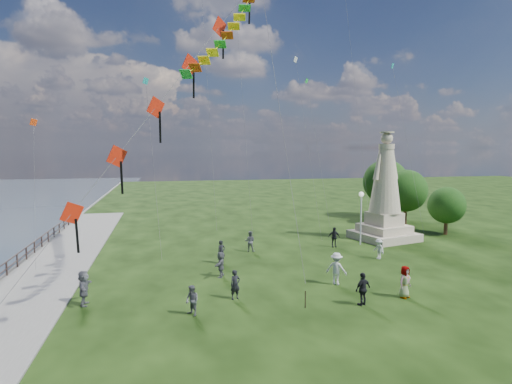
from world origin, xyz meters
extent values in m
cube|color=slate|center=(-14.00, 8.00, 0.05)|extent=(5.00, 60.00, 0.10)
cylinder|color=black|center=(-16.30, 12.00, 0.50)|extent=(0.11, 0.11, 1.00)
cylinder|color=black|center=(-16.30, 14.00, 0.50)|extent=(0.11, 0.11, 1.00)
cylinder|color=black|center=(-16.30, 16.00, 0.50)|extent=(0.11, 0.11, 1.00)
cylinder|color=black|center=(-16.30, 18.00, 0.50)|extent=(0.11, 0.11, 1.00)
cylinder|color=black|center=(-16.30, 20.00, 0.50)|extent=(0.11, 0.11, 1.00)
cylinder|color=black|center=(-16.30, 22.00, 0.50)|extent=(0.11, 0.11, 1.00)
cylinder|color=black|center=(-16.30, 24.00, 0.50)|extent=(0.11, 0.11, 1.00)
cylinder|color=black|center=(-16.30, 26.00, 0.50)|extent=(0.11, 0.11, 1.00)
cylinder|color=black|center=(-16.30, 28.00, 0.50)|extent=(0.11, 0.11, 1.00)
cylinder|color=black|center=(-16.30, 30.00, 0.50)|extent=(0.11, 0.11, 1.00)
cylinder|color=black|center=(-16.30, 32.00, 0.50)|extent=(0.11, 0.11, 1.00)
cylinder|color=black|center=(-16.30, 34.00, 0.50)|extent=(0.11, 0.11, 1.00)
cylinder|color=black|center=(-16.30, 36.00, 0.50)|extent=(0.11, 0.11, 1.00)
cube|color=tan|center=(12.68, 17.22, 0.34)|extent=(5.74, 5.74, 0.67)
cube|color=tan|center=(12.68, 17.22, 1.01)|extent=(4.37, 4.37, 0.67)
cube|color=tan|center=(12.68, 17.22, 1.90)|extent=(3.01, 3.01, 1.12)
cylinder|color=tan|center=(12.68, 17.22, 8.28)|extent=(1.64, 1.64, 0.45)
sphere|color=tan|center=(12.68, 17.22, 8.97)|extent=(1.03, 1.03, 1.03)
cylinder|color=tan|center=(12.68, 17.22, 9.51)|extent=(1.23, 1.23, 0.11)
cylinder|color=silver|center=(9.74, 15.84, 2.08)|extent=(0.12, 0.12, 4.16)
sphere|color=white|center=(9.74, 15.84, 4.28)|extent=(0.42, 0.42, 0.42)
cylinder|color=#382314|center=(18.74, 23.75, 1.12)|extent=(0.36, 0.36, 2.23)
sphere|color=#0E330E|center=(18.74, 23.75, 3.63)|extent=(4.46, 4.46, 4.46)
cylinder|color=#382314|center=(19.51, 18.03, 0.86)|extent=(0.36, 0.36, 1.72)
sphere|color=#0E330E|center=(19.51, 18.03, 2.80)|extent=(3.44, 3.44, 3.44)
cylinder|color=#382314|center=(18.86, 28.35, 1.29)|extent=(0.36, 0.36, 2.59)
sphere|color=#0E330E|center=(18.86, 28.35, 4.20)|extent=(5.17, 5.17, 5.17)
imported|color=black|center=(-2.78, 5.06, 0.80)|extent=(0.68, 0.56, 1.60)
imported|color=#595960|center=(-5.21, 3.25, 0.75)|extent=(0.78, 0.85, 1.49)
imported|color=silver|center=(3.56, 6.26, 0.97)|extent=(1.38, 1.28, 1.93)
imported|color=black|center=(3.55, 2.76, 0.87)|extent=(1.14, 0.87, 1.75)
imported|color=#595960|center=(6.30, 3.34, 0.88)|extent=(1.01, 0.86, 1.77)
imported|color=#595960|center=(-10.62, 5.83, 0.92)|extent=(0.74, 1.72, 1.85)
imported|color=black|center=(-2.57, 12.35, 0.83)|extent=(0.71, 0.61, 1.65)
imported|color=#595960|center=(0.08, 15.34, 0.82)|extent=(0.92, 0.75, 1.64)
imported|color=silver|center=(8.95, 11.17, 0.75)|extent=(0.72, 1.06, 1.49)
imported|color=black|center=(7.17, 15.40, 0.83)|extent=(1.02, 0.61, 1.65)
imported|color=#595960|center=(-3.03, 9.22, 0.81)|extent=(1.12, 1.64, 1.62)
cube|color=red|center=(-10.16, 1.52, 5.48)|extent=(0.87, 0.64, 1.03)
cube|color=black|center=(-9.98, 1.42, 4.53)|extent=(0.10, 0.28, 1.48)
cube|color=red|center=(-8.45, 2.82, 7.78)|extent=(0.87, 0.64, 1.03)
cube|color=black|center=(-8.27, 2.72, 6.83)|extent=(0.10, 0.28, 1.48)
cube|color=red|center=(-6.73, 4.11, 10.08)|extent=(0.87, 0.64, 1.03)
cube|color=black|center=(-6.55, 4.01, 9.13)|extent=(0.10, 0.28, 1.48)
cube|color=red|center=(-5.02, 5.41, 12.39)|extent=(0.87, 0.64, 1.03)
cube|color=black|center=(-4.84, 5.31, 11.44)|extent=(0.10, 0.28, 1.48)
cube|color=red|center=(-3.30, 6.70, 14.69)|extent=(0.87, 0.64, 1.03)
cube|color=black|center=(-3.12, 6.60, 13.74)|extent=(0.10, 0.28, 1.48)
cube|color=black|center=(-1.40, 7.90, 16.04)|extent=(0.10, 0.28, 1.48)
cylinder|color=black|center=(0.50, 3.00, 0.45)|extent=(0.06, 0.06, 0.90)
cube|color=green|center=(-2.12, 5.63, 15.41)|extent=(0.70, 0.67, 0.20)
cube|color=yellow|center=(-2.49, 5.09, 14.78)|extent=(0.70, 0.68, 0.21)
cube|color=yellow|center=(-2.87, 4.55, 14.16)|extent=(0.69, 0.69, 0.23)
cube|color=red|center=(-3.28, 4.02, 13.57)|extent=(0.68, 0.69, 0.25)
cube|color=green|center=(-3.70, 3.48, 13.02)|extent=(0.67, 0.69, 0.26)
cube|color=yellow|center=(-4.13, 2.95, 12.50)|extent=(0.65, 0.69, 0.28)
cube|color=yellow|center=(-4.56, 2.43, 12.03)|extent=(0.64, 0.68, 0.29)
cube|color=red|center=(-4.99, 1.91, 11.61)|extent=(0.62, 0.67, 0.30)
cube|color=green|center=(-5.43, 1.40, 11.23)|extent=(0.60, 0.66, 0.31)
cube|color=teal|center=(-7.70, 18.75, 13.47)|extent=(0.51, 0.39, 0.57)
cylinder|color=#595959|center=(-7.20, 16.25, 6.76)|extent=(1.02, 5.02, 13.43)
cube|color=silver|center=(5.94, 22.50, 16.45)|extent=(0.51, 0.39, 0.57)
cylinder|color=#595959|center=(6.44, 20.00, 8.25)|extent=(1.02, 5.02, 16.40)
cylinder|color=#595959|center=(11.84, 21.45, 11.91)|extent=(1.02, 5.02, 23.72)
cylinder|color=#595959|center=(-1.98, 26.60, 14.37)|extent=(1.02, 5.02, 28.65)
cube|color=green|center=(9.16, 28.66, 15.50)|extent=(0.51, 0.39, 0.57)
cylinder|color=#595959|center=(9.66, 26.16, 7.78)|extent=(1.02, 5.02, 15.46)
cube|color=red|center=(-15.89, 17.99, 10.07)|extent=(0.51, 0.39, 0.57)
cylinder|color=#595959|center=(-15.39, 15.49, 5.06)|extent=(1.02, 5.01, 10.02)
cylinder|color=#595959|center=(0.93, 23.22, 13.35)|extent=(1.02, 5.02, 26.60)
cube|color=teal|center=(16.39, 23.20, 16.41)|extent=(0.51, 0.39, 0.57)
cylinder|color=#595959|center=(16.89, 20.70, 8.23)|extent=(1.02, 5.02, 16.36)
camera|label=1|loc=(-6.40, -17.12, 8.16)|focal=30.00mm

